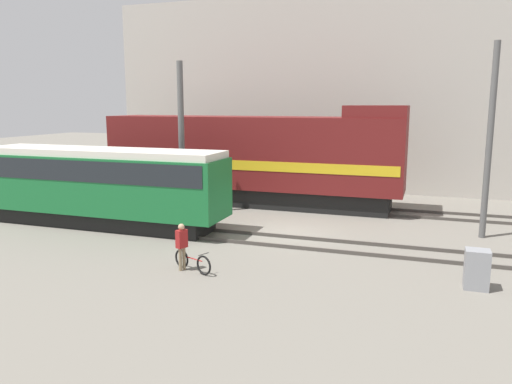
{
  "coord_description": "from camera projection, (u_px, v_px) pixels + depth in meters",
  "views": [
    {
      "loc": [
        5.59,
        -19.94,
        5.46
      ],
      "look_at": [
        -1.17,
        -0.44,
        1.8
      ],
      "focal_mm": 35.0,
      "sensor_mm": 36.0,
      "label": 1
    }
  ],
  "objects": [
    {
      "name": "track_near",
      "position": [
        275.0,
        240.0,
        19.96
      ],
      "size": [
        60.0,
        1.51,
        0.14
      ],
      "color": "#47423D",
      "rests_on": "ground"
    },
    {
      "name": "building_backdrop",
      "position": [
        344.0,
        94.0,
        33.51
      ],
      "size": [
        30.14,
        6.0,
        12.17
      ],
      "color": "#B7B2A8",
      "rests_on": "ground"
    },
    {
      "name": "signal_box",
      "position": [
        477.0,
        269.0,
        14.84
      ],
      "size": [
        0.7,
        0.6,
        1.2
      ],
      "color": "gray",
      "rests_on": "ground"
    },
    {
      "name": "person",
      "position": [
        182.0,
        242.0,
        16.43
      ],
      "size": [
        0.34,
        0.42,
        1.58
      ],
      "color": "#8C7A5B",
      "rests_on": "ground"
    },
    {
      "name": "freight_locomotive",
      "position": [
        253.0,
        159.0,
        27.11
      ],
      "size": [
        16.23,
        3.04,
        5.38
      ],
      "color": "black",
      "rests_on": "ground"
    },
    {
      "name": "track_far",
      "position": [
        314.0,
        207.0,
        26.43
      ],
      "size": [
        60.0,
        1.51,
        0.14
      ],
      "color": "#47423D",
      "rests_on": "ground"
    },
    {
      "name": "utility_pole_left",
      "position": [
        181.0,
        139.0,
        24.46
      ],
      "size": [
        0.3,
        0.3,
        7.49
      ],
      "color": "#595959",
      "rests_on": "ground"
    },
    {
      "name": "streetcar",
      "position": [
        102.0,
        182.0,
        22.24
      ],
      "size": [
        11.52,
        2.54,
        3.5
      ],
      "color": "black",
      "rests_on": "ground"
    },
    {
      "name": "bicycle",
      "position": [
        193.0,
        262.0,
        16.41
      ],
      "size": [
        1.64,
        0.77,
        0.71
      ],
      "color": "black",
      "rests_on": "ground"
    },
    {
      "name": "utility_pole_center",
      "position": [
        489.0,
        142.0,
        19.98
      ],
      "size": [
        0.25,
        0.25,
        7.89
      ],
      "color": "#595959",
      "rests_on": "ground"
    },
    {
      "name": "ground_plane",
      "position": [
        285.0,
        233.0,
        21.31
      ],
      "size": [
        120.0,
        120.0,
        0.0
      ],
      "primitive_type": "plane",
      "color": "slate"
    }
  ]
}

